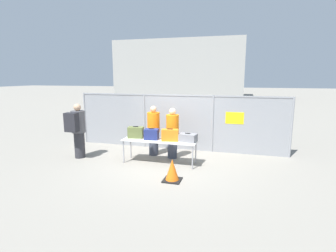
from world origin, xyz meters
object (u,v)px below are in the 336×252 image
at_px(inspection_table, 159,142).
at_px(security_worker_near, 172,133).
at_px(traveler_hooded, 77,129).
at_px(traffic_cone, 172,171).
at_px(suitcase_olive, 136,132).
at_px(utility_trailer, 226,128).
at_px(suitcase_grey, 188,138).
at_px(suitcase_orange, 170,135).
at_px(security_worker_far, 154,130).
at_px(suitcase_navy, 152,134).

height_order(inspection_table, security_worker_near, security_worker_near).
bearing_deg(traveler_hooded, traffic_cone, -41.02).
relative_size(suitcase_olive, utility_trailer, 0.13).
height_order(inspection_table, suitcase_grey, suitcase_grey).
relative_size(suitcase_orange, security_worker_near, 0.33).
bearing_deg(traffic_cone, suitcase_grey, 84.24).
xyz_separation_m(suitcase_grey, utility_trailer, (0.87, 3.91, -0.40)).
distance_m(inspection_table, traveler_hooded, 2.70).
distance_m(security_worker_near, security_worker_far, 0.72).
bearing_deg(inspection_table, security_worker_far, 120.14).
distance_m(suitcase_olive, security_worker_near, 1.17).
height_order(inspection_table, security_worker_far, security_worker_far).
bearing_deg(security_worker_near, utility_trailer, -105.85).
relative_size(suitcase_orange, suitcase_grey, 0.96).
xyz_separation_m(inspection_table, traffic_cone, (0.73, -1.23, -0.41)).
distance_m(suitcase_navy, security_worker_near, 0.77).
distance_m(suitcase_grey, traveler_hooded, 3.55).
xyz_separation_m(security_worker_near, traffic_cone, (0.48, -1.84, -0.58)).
xyz_separation_m(suitcase_olive, suitcase_grey, (1.65, -0.02, -0.06)).
bearing_deg(security_worker_far, suitcase_navy, 100.49).
relative_size(inspection_table, traveler_hooded, 1.28).
distance_m(suitcase_grey, utility_trailer, 4.02).
xyz_separation_m(traveler_hooded, security_worker_far, (2.23, 1.00, -0.11)).
height_order(suitcase_grey, security_worker_far, security_worker_far).
bearing_deg(traffic_cone, security_worker_near, 104.62).
relative_size(suitcase_navy, suitcase_grey, 0.81).
xyz_separation_m(inspection_table, traveler_hooded, (-2.68, -0.22, 0.30)).
bearing_deg(utility_trailer, suitcase_navy, -116.80).
distance_m(suitcase_navy, traffic_cone, 1.72).
xyz_separation_m(inspection_table, utility_trailer, (1.73, 3.96, -0.23)).
bearing_deg(suitcase_navy, inspection_table, -5.76).
height_order(suitcase_orange, utility_trailer, suitcase_orange).
height_order(suitcase_navy, traveler_hooded, traveler_hooded).
height_order(suitcase_orange, traffic_cone, suitcase_orange).
relative_size(traveler_hooded, security_worker_near, 1.08).
xyz_separation_m(suitcase_navy, security_worker_far, (-0.19, 0.75, -0.03)).
bearing_deg(suitcase_grey, traffic_cone, -95.76).
height_order(suitcase_navy, security_worker_far, security_worker_far).
bearing_deg(suitcase_olive, suitcase_navy, -5.00).
relative_size(utility_trailer, traffic_cone, 7.10).
bearing_deg(suitcase_orange, traffic_cone, -72.16).
distance_m(suitcase_olive, traffic_cone, 2.10).
relative_size(inspection_table, security_worker_near, 1.38).
distance_m(inspection_table, suitcase_navy, 0.34).
bearing_deg(security_worker_near, suitcase_orange, 105.93).
bearing_deg(suitcase_grey, security_worker_near, 137.61).
bearing_deg(traffic_cone, traveler_hooded, 163.37).
relative_size(inspection_table, suitcase_orange, 4.21).
distance_m(inspection_table, suitcase_grey, 0.87).
height_order(suitcase_olive, security_worker_far, security_worker_far).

